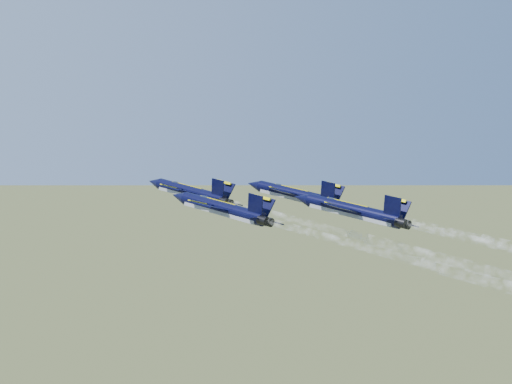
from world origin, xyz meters
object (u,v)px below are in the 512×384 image
jet_lead (189,192)px  jet_slot (351,211)px  jet_right (294,195)px  jet_left (221,209)px

jet_lead → jet_slot: 28.56m
jet_lead → jet_slot: same height
jet_right → jet_left: bearing=-176.2°
jet_right → jet_slot: 16.54m
jet_lead → jet_left: bearing=-120.9°
jet_lead → jet_left: size_ratio=1.00×
jet_slot → jet_lead: bearing=91.2°
jet_lead → jet_slot: bearing=-88.8°
jet_lead → jet_slot: (10.55, -26.54, 0.00)m
jet_left → jet_right: (15.39, 6.96, 0.00)m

